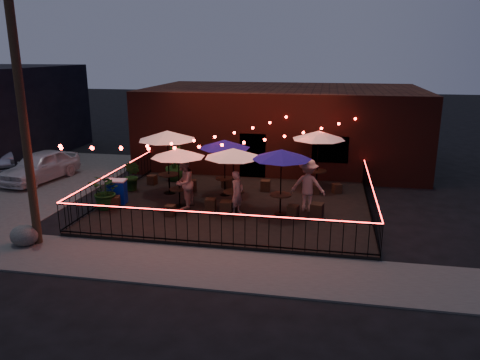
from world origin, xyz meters
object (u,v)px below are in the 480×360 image
at_px(utility_pole, 23,116).
at_px(cafe_table_2, 233,154).
at_px(cafe_table_4, 281,155).
at_px(cafe_table_5, 319,136).
at_px(cafe_table_3, 225,145).
at_px(cafe_table_0, 178,154).
at_px(boulder, 24,236).
at_px(cafe_table_1, 167,136).
at_px(cooler, 117,191).

relative_size(utility_pole, cafe_table_2, 3.07).
relative_size(cafe_table_4, cafe_table_5, 0.92).
xyz_separation_m(cafe_table_2, cafe_table_5, (2.92, 3.51, 0.13)).
relative_size(cafe_table_3, cafe_table_5, 1.01).
bearing_deg(cafe_table_0, cafe_table_5, 34.39).
bearing_deg(cafe_table_4, utility_pole, -152.42).
relative_size(cafe_table_0, cafe_table_2, 0.98).
relative_size(cafe_table_3, boulder, 3.10).
distance_m(utility_pole, cafe_table_0, 5.49).
bearing_deg(cafe_table_2, cafe_table_1, 152.03).
bearing_deg(boulder, cafe_table_5, 41.20).
height_order(cafe_table_0, cafe_table_3, cafe_table_3).
distance_m(cafe_table_5, boulder, 11.73).
height_order(utility_pole, cafe_table_3, utility_pole).
relative_size(cafe_table_2, cooler, 2.77).
height_order(utility_pole, cafe_table_1, utility_pole).
xyz_separation_m(utility_pole, cooler, (0.90, 3.83, -3.37)).
relative_size(cafe_table_5, cooler, 2.87).
relative_size(cafe_table_0, boulder, 2.89).
xyz_separation_m(cafe_table_0, cafe_table_5, (5.02, 3.44, 0.23)).
distance_m(cafe_table_4, cafe_table_5, 3.81).
distance_m(cafe_table_0, cafe_table_1, 1.83).
bearing_deg(boulder, cafe_table_1, 64.36).
height_order(cooler, boulder, cooler).
relative_size(utility_pole, cafe_table_1, 3.06).
distance_m(cafe_table_4, boulder, 8.73).
bearing_deg(utility_pole, cooler, 76.76).
xyz_separation_m(cafe_table_5, cooler, (-7.48, -3.55, -1.79)).
distance_m(cafe_table_1, cafe_table_3, 2.33).
height_order(utility_pole, boulder, utility_pole).
distance_m(cafe_table_5, cooler, 8.48).
bearing_deg(cafe_table_2, cafe_table_0, 177.91).
height_order(cafe_table_2, boulder, cafe_table_2).
height_order(utility_pole, cooler, utility_pole).
bearing_deg(cafe_table_3, cafe_table_0, -128.80).
relative_size(cafe_table_1, cooler, 2.78).
relative_size(cafe_table_2, cafe_table_5, 0.97).
relative_size(cafe_table_3, cafe_table_4, 1.10).
height_order(cafe_table_2, cooler, cafe_table_2).
bearing_deg(cafe_table_5, cafe_table_3, -154.69).
bearing_deg(cafe_table_4, cafe_table_3, 142.35).
height_order(utility_pole, cafe_table_2, utility_pole).
bearing_deg(cafe_table_0, utility_pole, -130.46).
height_order(cafe_table_1, cafe_table_2, cafe_table_1).
bearing_deg(cafe_table_3, cafe_table_2, -68.12).
bearing_deg(boulder, cafe_table_0, 48.67).
relative_size(utility_pole, cafe_table_4, 3.24).
bearing_deg(cafe_table_4, cooler, 179.40).
bearing_deg(utility_pole, cafe_table_4, 27.58).
relative_size(cafe_table_2, boulder, 2.96).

